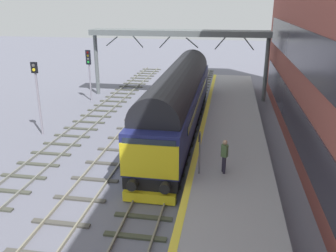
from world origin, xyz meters
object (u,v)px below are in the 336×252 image
(signal_post_near, at_px, (37,91))
(platform_number_sign, at_px, (200,147))
(signal_post_mid, at_px, (89,68))
(waiting_passenger, at_px, (224,153))
(diesel_locomotive, at_px, (179,98))

(signal_post_near, relative_size, platform_number_sign, 2.46)
(signal_post_mid, bearing_deg, signal_post_near, -90.00)
(signal_post_mid, distance_m, platform_number_sign, 18.84)
(platform_number_sign, relative_size, waiting_passenger, 1.24)
(diesel_locomotive, height_order, platform_number_sign, diesel_locomotive)
(platform_number_sign, distance_m, waiting_passenger, 1.23)
(diesel_locomotive, relative_size, signal_post_near, 3.79)
(diesel_locomotive, distance_m, signal_post_near, 9.38)
(signal_post_near, bearing_deg, diesel_locomotive, 11.99)
(signal_post_near, bearing_deg, signal_post_mid, 90.00)
(diesel_locomotive, relative_size, signal_post_mid, 4.10)
(diesel_locomotive, bearing_deg, platform_number_sign, -75.25)
(diesel_locomotive, distance_m, signal_post_mid, 11.62)
(signal_post_mid, distance_m, waiting_passenger, 19.35)
(waiting_passenger, bearing_deg, signal_post_mid, 23.92)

